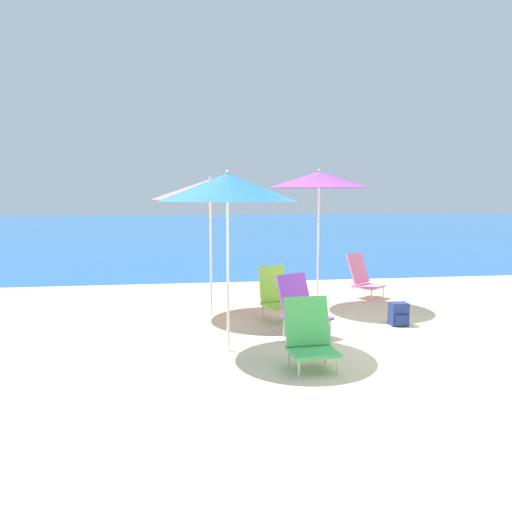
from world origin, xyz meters
TOP-DOWN VIEW (x-y plane):
  - ground_plane at (0.00, 0.00)m, footprint 60.00×60.00m
  - sea_water at (0.00, 25.09)m, footprint 60.00×40.00m
  - beach_umbrella_blue at (-2.38, 0.19)m, footprint 1.65×1.65m
  - beach_umbrella_pink at (-2.48, 2.11)m, footprint 1.80×1.80m
  - beach_umbrella_purple at (-0.64, 2.45)m, footprint 1.71×1.71m
  - beach_chair_green at (-1.53, -0.49)m, footprint 0.55×0.57m
  - beach_chair_purple at (-1.34, 0.74)m, footprint 0.75×0.79m
  - beach_chair_lime at (-1.53, 1.60)m, footprint 0.55×0.63m
  - beach_chair_pink at (0.39, 3.08)m, footprint 0.74×0.76m
  - backpack_navy at (0.21, 1.05)m, footprint 0.25×0.22m

SIDE VIEW (x-z plane):
  - ground_plane at x=0.00m, z-range 0.00..0.00m
  - sea_water at x=0.00m, z-range 0.00..0.01m
  - backpack_navy at x=0.21m, z-range 0.00..0.34m
  - beach_chair_green at x=-1.53m, z-range -0.02..0.74m
  - beach_chair_pink at x=0.39m, z-range -0.01..0.81m
  - beach_chair_lime at x=-1.53m, z-range -0.01..0.82m
  - beach_chair_purple at x=-1.34m, z-range 0.00..0.83m
  - beach_umbrella_blue at x=-2.38m, z-range 0.89..3.09m
  - beach_umbrella_pink at x=-2.48m, z-range 0.90..3.09m
  - beach_umbrella_purple at x=-0.64m, z-range 0.99..3.33m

